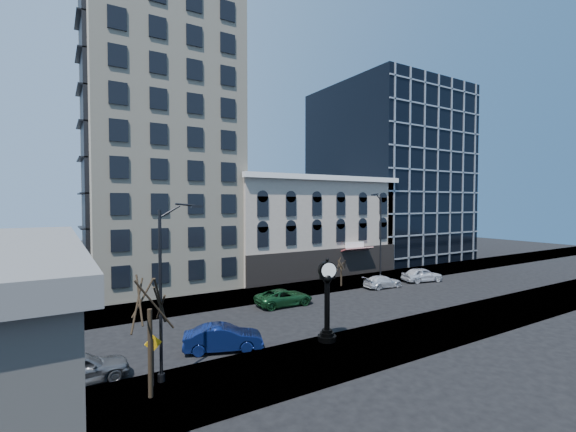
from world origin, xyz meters
TOP-DOWN VIEW (x-y plane):
  - ground at (0.00, 0.00)m, footprint 160.00×160.00m
  - sidewalk_far at (0.00, 8.00)m, footprint 160.00×6.00m
  - sidewalk_near at (0.00, -8.00)m, footprint 160.00×6.00m
  - cream_tower at (-6.11, 18.88)m, footprint 15.90×15.40m
  - victorian_row at (12.00, 15.89)m, footprint 22.60×11.19m
  - glass_office at (32.00, 20.91)m, footprint 20.00×20.15m
  - street_clock at (-1.07, -6.00)m, footprint 1.24×1.24m
  - street_lamp_near at (-11.10, -6.25)m, footprint 2.40×0.37m
  - street_lamp_far at (15.04, 5.84)m, footprint 2.57×1.15m
  - bare_tree_near at (-12.58, -7.62)m, footprint 3.90×3.90m
  - bare_tree_far at (10.36, 6.55)m, footprint 2.09×2.09m
  - warning_sign at (-12.23, -6.57)m, footprint 0.84×0.06m
  - car_near_a at (-15.37, -4.16)m, footprint 4.84×2.20m
  - car_near_b at (-7.43, -3.75)m, footprint 5.15×3.26m
  - car_far_a at (1.18, 3.33)m, footprint 5.33×2.59m
  - car_far_b at (13.99, 3.96)m, footprint 4.61×2.08m
  - car_far_c at (20.19, 3.87)m, footprint 5.13×2.89m

SIDE VIEW (x-z plane):
  - ground at x=0.00m, z-range 0.00..0.00m
  - sidewalk_far at x=0.00m, z-range 0.00..0.12m
  - sidewalk_near at x=0.00m, z-range 0.00..0.12m
  - car_far_b at x=13.99m, z-range 0.00..1.31m
  - car_far_a at x=1.18m, z-range 0.00..1.46m
  - car_near_b at x=-7.43m, z-range 0.00..1.60m
  - car_near_a at x=-15.37m, z-range 0.00..1.61m
  - car_far_c at x=20.19m, z-range 0.00..1.65m
  - warning_sign at x=-12.23m, z-range 0.60..3.18m
  - street_clock at x=-1.07m, z-range -0.14..5.33m
  - bare_tree_far at x=10.36m, z-range 1.03..4.62m
  - bare_tree_near at x=-12.58m, z-range 1.83..8.53m
  - victorian_row at x=12.00m, z-range -0.25..12.25m
  - street_lamp_near at x=-11.10m, z-range 2.48..11.73m
  - street_lamp_far at x=15.04m, z-range 2.75..13.09m
  - glass_office at x=32.00m, z-range 0.00..28.00m
  - cream_tower at x=-6.11m, z-range -1.93..40.57m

